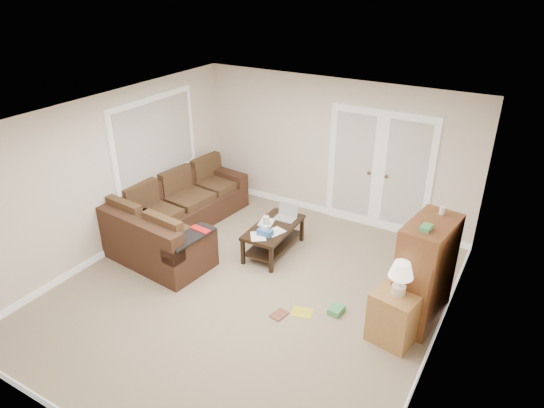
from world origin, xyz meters
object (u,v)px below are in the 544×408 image
Objects in this scene: sectional_sofa at (174,219)px; tv_armoire at (425,272)px; coffee_table at (274,237)px; side_cabinet at (396,312)px.

tv_armoire is at bearing 5.42° from sectional_sofa.
coffee_table is at bearing 176.50° from tv_armoire.
side_cabinet is (2.27, -1.01, 0.14)m from coffee_table.
coffee_table is at bearing 166.78° from side_cabinet.
tv_armoire is at bearing 83.13° from side_cabinet.
side_cabinet is (3.95, -0.56, 0.06)m from sectional_sofa.
side_cabinet is at bearing -25.79° from coffee_table.
coffee_table is (1.69, 0.44, -0.08)m from sectional_sofa.
coffee_table is 0.77× the size of tv_armoire.
coffee_table is 1.07× the size of side_cabinet.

